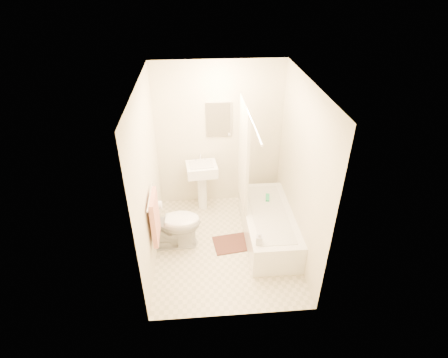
{
  "coord_description": "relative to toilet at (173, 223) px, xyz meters",
  "views": [
    {
      "loc": [
        -0.34,
        -3.84,
        3.57
      ],
      "look_at": [
        0.0,
        0.25,
        1.0
      ],
      "focal_mm": 28.0,
      "sensor_mm": 36.0,
      "label": 1
    }
  ],
  "objects": [
    {
      "name": "curtain_rod",
      "position": [
        1.05,
        -0.0,
        1.6
      ],
      "size": [
        0.03,
        1.7,
        0.03
      ],
      "primitive_type": "cylinder",
      "rotation": [
        1.57,
        0.0,
        0.0
      ],
      "color": "silver",
      "rests_on": "wall_back"
    },
    {
      "name": "mirror",
      "position": [
        0.75,
        1.08,
        1.1
      ],
      "size": [
        0.4,
        0.03,
        0.55
      ],
      "primitive_type": "cube",
      "color": "white",
      "rests_on": "wall_back"
    },
    {
      "name": "shower_curtain",
      "position": [
        1.05,
        0.4,
        0.82
      ],
      "size": [
        0.04,
        0.8,
        1.55
      ],
      "primitive_type": "cube",
      "color": "silver",
      "rests_on": "curtain_rod"
    },
    {
      "name": "toilet",
      "position": [
        0.0,
        0.0,
        0.0
      ],
      "size": [
        0.82,
        0.47,
        0.8
      ],
      "primitive_type": "imported",
      "rotation": [
        0.0,
        0.0,
        1.59
      ],
      "color": "white",
      "rests_on": "floor"
    },
    {
      "name": "wall_right",
      "position": [
        1.75,
        -0.1,
        0.8
      ],
      "size": [
        0.02,
        2.4,
        2.4
      ],
      "primitive_type": "cube",
      "color": "beige",
      "rests_on": "ground"
    },
    {
      "name": "soap_bottle",
      "position": [
        1.14,
        -0.59,
        0.14
      ],
      "size": [
        0.1,
        0.1,
        0.18
      ],
      "primitive_type": "imported",
      "rotation": [
        0.0,
        0.0,
        -0.21
      ],
      "color": "white",
      "rests_on": "bathtub"
    },
    {
      "name": "ceiling",
      "position": [
        0.75,
        -0.1,
        2.0
      ],
      "size": [
        2.4,
        2.4,
        0.0
      ],
      "primitive_type": "plane",
      "color": "white",
      "rests_on": "ground"
    },
    {
      "name": "floor",
      "position": [
        0.75,
        -0.1,
        -0.4
      ],
      "size": [
        2.4,
        2.4,
        0.0
      ],
      "primitive_type": "plane",
      "color": "beige",
      "rests_on": "ground"
    },
    {
      "name": "towel",
      "position": [
        -0.18,
        -0.35,
        0.38
      ],
      "size": [
        0.06,
        0.45,
        0.66
      ],
      "primitive_type": "cube",
      "color": "#CC7266",
      "rests_on": "towel_bar"
    },
    {
      "name": "sink",
      "position": [
        0.45,
        0.85,
        0.07
      ],
      "size": [
        0.51,
        0.42,
        0.93
      ],
      "primitive_type": null,
      "rotation": [
        0.0,
        0.0,
        0.1
      ],
      "color": "white",
      "rests_on": "floor"
    },
    {
      "name": "wall_left",
      "position": [
        -0.25,
        -0.1,
        0.8
      ],
      "size": [
        0.02,
        2.4,
        2.4
      ],
      "primitive_type": "cube",
      "color": "beige",
      "rests_on": "ground"
    },
    {
      "name": "wall_back",
      "position": [
        0.75,
        1.1,
        0.8
      ],
      "size": [
        2.0,
        0.02,
        2.4
      ],
      "primitive_type": "cube",
      "color": "beige",
      "rests_on": "ground"
    },
    {
      "name": "towel_bar",
      "position": [
        -0.21,
        -0.35,
        0.7
      ],
      "size": [
        0.02,
        0.6,
        0.02
      ],
      "primitive_type": "cylinder",
      "rotation": [
        1.57,
        0.0,
        0.0
      ],
      "color": "silver",
      "rests_on": "wall_left"
    },
    {
      "name": "bath_mat",
      "position": [
        0.85,
        -0.08,
        -0.39
      ],
      "size": [
        0.58,
        0.47,
        0.02
      ],
      "primitive_type": "cube",
      "rotation": [
        0.0,
        0.0,
        0.13
      ],
      "color": "#4E2B1F",
      "rests_on": "floor"
    },
    {
      "name": "scrub_brush",
      "position": [
        1.44,
        0.4,
        0.07
      ],
      "size": [
        0.09,
        0.19,
        0.04
      ],
      "primitive_type": "cube",
      "rotation": [
        0.0,
        0.0,
        -0.2
      ],
      "color": "#2CB86D",
      "rests_on": "bathtub"
    },
    {
      "name": "bathtub",
      "position": [
        1.4,
        0.05,
        -0.17
      ],
      "size": [
        0.7,
        1.59,
        0.45
      ],
      "primitive_type": null,
      "color": "white",
      "rests_on": "floor"
    },
    {
      "name": "toilet_paper",
      "position": [
        -0.18,
        0.02,
        0.3
      ],
      "size": [
        0.11,
        0.12,
        0.12
      ],
      "primitive_type": "cylinder",
      "rotation": [
        0.0,
        1.57,
        0.0
      ],
      "color": "white",
      "rests_on": "wall_left"
    }
  ]
}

